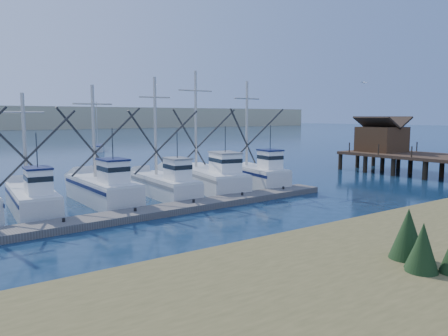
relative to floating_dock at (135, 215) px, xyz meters
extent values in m
plane|color=#0C2237|center=(8.89, -6.68, -0.20)|extent=(500.00, 500.00, 0.00)
cube|color=#4C422D|center=(0.89, -16.68, 0.60)|extent=(40.00, 10.00, 1.60)
cube|color=#615A56|center=(0.00, 0.00, 0.00)|extent=(29.51, 3.62, 0.39)
cylinder|color=black|center=(30.39, -1.68, 0.65)|extent=(0.44, 0.44, 1.70)
cube|color=black|center=(30.39, -1.68, 1.65)|extent=(7.00, 20.00, 0.30)
cube|color=#4C331E|center=(30.39, 5.32, 3.10)|extent=(4.00, 4.00, 2.60)
cube|color=silver|center=(-4.40, 4.95, 0.45)|extent=(2.71, 7.47, 1.29)
cube|color=white|center=(-4.40, 3.07, 1.85)|extent=(1.41, 1.87, 1.50)
cylinder|color=#B7B2A8|center=(-4.40, 6.20, 4.01)|extent=(0.22, 0.22, 5.83)
cube|color=silver|center=(0.02, 5.22, 0.56)|extent=(2.49, 7.90, 1.51)
cube|color=white|center=(0.02, 3.20, 2.06)|extent=(1.42, 1.93, 1.50)
cylinder|color=#B7B2A8|center=(0.02, 6.56, 4.45)|extent=(0.22, 0.22, 6.29)
cube|color=silver|center=(4.50, 5.03, 0.47)|extent=(2.57, 7.59, 1.33)
cube|color=white|center=(4.50, 3.11, 1.88)|extent=(1.37, 1.89, 1.50)
cylinder|color=#B7B2A8|center=(4.50, 6.31, 4.73)|extent=(0.22, 0.22, 7.19)
cube|color=silver|center=(8.84, 6.10, 0.54)|extent=(4.43, 9.98, 1.48)
cube|color=white|center=(8.84, 3.63, 2.03)|extent=(2.01, 2.60, 1.50)
cylinder|color=#B7B2A8|center=(8.84, 7.75, 5.21)|extent=(0.22, 0.22, 7.86)
cube|color=silver|center=(12.68, 4.74, 0.57)|extent=(3.31, 7.19, 1.53)
cube|color=white|center=(12.68, 2.97, 2.08)|extent=(1.58, 1.87, 1.50)
cylinder|color=#B7B2A8|center=(12.68, 5.92, 4.85)|extent=(0.22, 0.22, 7.04)
cube|color=silver|center=(14.83, 48.02, 0.25)|extent=(3.78, 6.10, 0.90)
cylinder|color=#B7B2A8|center=(14.83, 48.32, 4.30)|extent=(0.12, 0.12, 7.20)
sphere|color=white|center=(24.24, 3.17, 8.59)|extent=(0.19, 0.19, 0.19)
cube|color=white|center=(23.96, 3.17, 8.61)|extent=(0.46, 0.11, 0.12)
cube|color=white|center=(24.52, 3.17, 8.61)|extent=(0.46, 0.11, 0.12)
camera|label=1|loc=(-9.90, -22.56, 5.52)|focal=35.00mm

